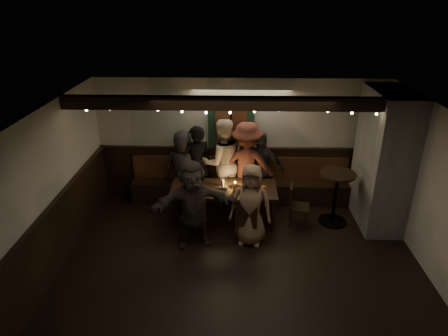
{
  "coord_description": "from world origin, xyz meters",
  "views": [
    {
      "loc": [
        -0.12,
        -5.41,
        4.21
      ],
      "look_at": [
        -0.32,
        1.6,
        1.05
      ],
      "focal_mm": 32.0,
      "sensor_mm": 36.0,
      "label": 1
    }
  ],
  "objects_px": {
    "person_g": "(251,205)",
    "dining_table": "(224,191)",
    "chair_near_left": "(194,218)",
    "chair_near_right": "(247,219)",
    "person_a": "(184,168)",
    "person_e": "(261,169)",
    "high_top": "(336,192)",
    "chair_end": "(295,203)",
    "person_f": "(193,204)",
    "person_c": "(222,162)",
    "person_d": "(247,165)",
    "person_b": "(197,166)"
  },
  "relations": [
    {
      "from": "chair_near_left",
      "to": "person_f",
      "type": "xyz_separation_m",
      "value": [
        -0.01,
        -0.04,
        0.31
      ]
    },
    {
      "from": "person_c",
      "to": "person_d",
      "type": "xyz_separation_m",
      "value": [
        0.5,
        -0.09,
        -0.02
      ]
    },
    {
      "from": "high_top",
      "to": "person_f",
      "type": "height_order",
      "value": "person_f"
    },
    {
      "from": "dining_table",
      "to": "chair_end",
      "type": "height_order",
      "value": "dining_table"
    },
    {
      "from": "chair_end",
      "to": "person_f",
      "type": "relative_size",
      "value": 0.51
    },
    {
      "from": "dining_table",
      "to": "chair_near_right",
      "type": "xyz_separation_m",
      "value": [
        0.44,
        -0.74,
        -0.17
      ]
    },
    {
      "from": "chair_end",
      "to": "person_c",
      "type": "bearing_deg",
      "value": 149.24
    },
    {
      "from": "chair_end",
      "to": "person_a",
      "type": "relative_size",
      "value": 0.52
    },
    {
      "from": "chair_near_right",
      "to": "high_top",
      "type": "height_order",
      "value": "high_top"
    },
    {
      "from": "dining_table",
      "to": "person_g",
      "type": "height_order",
      "value": "person_g"
    },
    {
      "from": "person_c",
      "to": "person_e",
      "type": "height_order",
      "value": "person_c"
    },
    {
      "from": "person_f",
      "to": "person_b",
      "type": "bearing_deg",
      "value": 77.6
    },
    {
      "from": "high_top",
      "to": "person_c",
      "type": "relative_size",
      "value": 0.57
    },
    {
      "from": "dining_table",
      "to": "high_top",
      "type": "relative_size",
      "value": 1.91
    },
    {
      "from": "chair_near_left",
      "to": "person_d",
      "type": "height_order",
      "value": "person_d"
    },
    {
      "from": "chair_near_right",
      "to": "person_a",
      "type": "height_order",
      "value": "person_a"
    },
    {
      "from": "chair_near_right",
      "to": "chair_near_left",
      "type": "bearing_deg",
      "value": -178.5
    },
    {
      "from": "chair_near_left",
      "to": "person_c",
      "type": "distance_m",
      "value": 1.65
    },
    {
      "from": "chair_near_left",
      "to": "chair_near_right",
      "type": "relative_size",
      "value": 1.03
    },
    {
      "from": "person_b",
      "to": "person_e",
      "type": "relative_size",
      "value": 1.09
    },
    {
      "from": "chair_near_left",
      "to": "person_a",
      "type": "relative_size",
      "value": 0.56
    },
    {
      "from": "person_d",
      "to": "person_f",
      "type": "bearing_deg",
      "value": 61.87
    },
    {
      "from": "person_c",
      "to": "person_f",
      "type": "bearing_deg",
      "value": 57.09
    },
    {
      "from": "person_g",
      "to": "person_c",
      "type": "bearing_deg",
      "value": 118.47
    },
    {
      "from": "person_b",
      "to": "dining_table",
      "type": "bearing_deg",
      "value": 111.9
    },
    {
      "from": "person_e",
      "to": "person_f",
      "type": "xyz_separation_m",
      "value": [
        -1.26,
        -1.53,
        0.01
      ]
    },
    {
      "from": "person_d",
      "to": "person_g",
      "type": "xyz_separation_m",
      "value": [
        0.04,
        -1.39,
        -0.15
      ]
    },
    {
      "from": "person_a",
      "to": "person_c",
      "type": "distance_m",
      "value": 0.82
    },
    {
      "from": "chair_near_right",
      "to": "person_g",
      "type": "xyz_separation_m",
      "value": [
        0.05,
        0.02,
        0.27
      ]
    },
    {
      "from": "chair_near_left",
      "to": "person_f",
      "type": "height_order",
      "value": "person_f"
    },
    {
      "from": "dining_table",
      "to": "person_a",
      "type": "xyz_separation_m",
      "value": [
        -0.86,
        0.77,
        0.14
      ]
    },
    {
      "from": "person_g",
      "to": "dining_table",
      "type": "bearing_deg",
      "value": 133.03
    },
    {
      "from": "person_d",
      "to": "person_f",
      "type": "relative_size",
      "value": 1.13
    },
    {
      "from": "high_top",
      "to": "person_f",
      "type": "relative_size",
      "value": 0.66
    },
    {
      "from": "chair_near_right",
      "to": "chair_end",
      "type": "distance_m",
      "value": 1.14
    },
    {
      "from": "chair_near_left",
      "to": "person_f",
      "type": "bearing_deg",
      "value": -105.31
    },
    {
      "from": "high_top",
      "to": "person_b",
      "type": "relative_size",
      "value": 0.61
    },
    {
      "from": "person_b",
      "to": "person_g",
      "type": "relative_size",
      "value": 1.15
    },
    {
      "from": "person_a",
      "to": "person_e",
      "type": "distance_m",
      "value": 1.61
    },
    {
      "from": "chair_near_left",
      "to": "person_a",
      "type": "bearing_deg",
      "value": 103.28
    },
    {
      "from": "person_d",
      "to": "high_top",
      "type": "bearing_deg",
      "value": 163.44
    },
    {
      "from": "high_top",
      "to": "person_d",
      "type": "height_order",
      "value": "person_d"
    },
    {
      "from": "chair_near_right",
      "to": "chair_end",
      "type": "height_order",
      "value": "chair_near_right"
    },
    {
      "from": "chair_near_left",
      "to": "person_d",
      "type": "xyz_separation_m",
      "value": [
        0.95,
        1.44,
        0.41
      ]
    },
    {
      "from": "person_c",
      "to": "dining_table",
      "type": "bearing_deg",
      "value": 77.03
    },
    {
      "from": "chair_near_right",
      "to": "chair_end",
      "type": "bearing_deg",
      "value": 35.03
    },
    {
      "from": "high_top",
      "to": "person_g",
      "type": "height_order",
      "value": "person_g"
    },
    {
      "from": "person_e",
      "to": "person_f",
      "type": "height_order",
      "value": "person_f"
    },
    {
      "from": "dining_table",
      "to": "high_top",
      "type": "distance_m",
      "value": 2.15
    },
    {
      "from": "person_e",
      "to": "person_d",
      "type": "bearing_deg",
      "value": 19.01
    }
  ]
}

